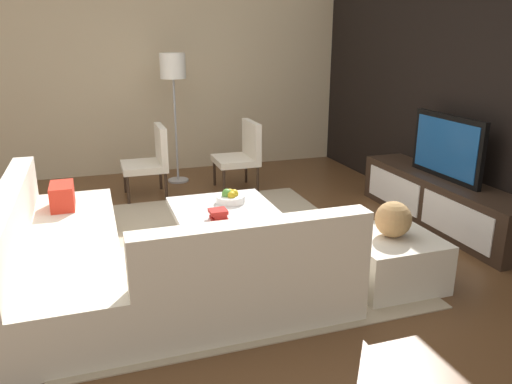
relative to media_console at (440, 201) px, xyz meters
name	(u,v)px	position (x,y,z in m)	size (l,w,h in m)	color
ground_plane	(218,253)	(0.00, -2.40, -0.25)	(14.00, 14.00, 0.00)	brown
feature_wall_back	(479,88)	(0.00, 0.30, 1.15)	(6.40, 0.12, 2.80)	black
side_wall_left	(174,73)	(-3.20, -2.20, 1.15)	(0.12, 5.20, 2.80)	#C6B28E
area_rug	(216,249)	(-0.10, -2.40, -0.24)	(3.15, 2.77, 0.01)	tan
media_console	(440,201)	(0.00, 0.00, 0.00)	(2.23, 0.49, 0.50)	#332319
television	(447,147)	(0.00, 0.00, 0.58)	(1.01, 0.06, 0.65)	black
sectional_couch	(125,262)	(0.53, -3.24, 0.03)	(2.42, 2.43, 0.80)	beige
coffee_table	(226,228)	(-0.10, -2.30, -0.05)	(1.07, 0.93, 0.38)	#332319
accent_chair_near	(151,157)	(-1.94, -2.73, 0.24)	(0.56, 0.53, 0.87)	#332319
floor_lamp	(173,74)	(-2.48, -2.33, 1.19)	(0.33, 0.33, 1.69)	#A5A5AA
ottoman	(390,259)	(0.97, -1.24, -0.05)	(0.70, 0.70, 0.40)	beige
fruit_bowl	(230,197)	(-0.28, -2.20, 0.18)	(0.28, 0.28, 0.14)	silver
accent_chair_far	(243,151)	(-1.88, -1.59, 0.24)	(0.57, 0.52, 0.87)	#332319
decorative_ball	(393,219)	(0.97, -1.24, 0.29)	(0.28, 0.28, 0.28)	#AD8451
book_stack	(218,214)	(0.12, -2.42, 0.18)	(0.16, 0.15, 0.09)	maroon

